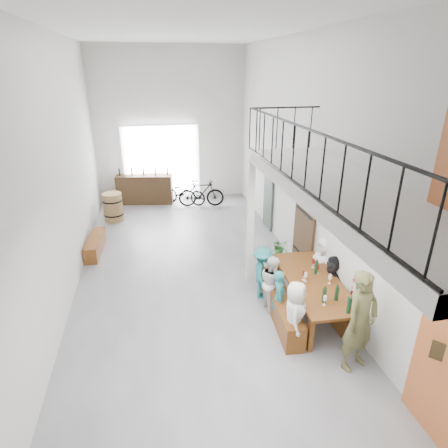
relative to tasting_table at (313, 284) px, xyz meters
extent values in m
plane|color=slate|center=(-2.20, 2.07, -0.71)|extent=(12.00, 12.00, 0.00)
plane|color=silver|center=(-2.20, 8.07, 2.04)|extent=(5.50, 0.00, 5.50)
plane|color=silver|center=(-2.20, -3.93, 2.04)|extent=(5.50, 0.00, 5.50)
plane|color=silver|center=(-4.95, 2.07, 2.04)|extent=(0.00, 12.00, 12.00)
plane|color=silver|center=(0.55, 2.07, 2.04)|extent=(0.00, 12.00, 12.00)
plane|color=white|center=(-2.20, 2.07, 4.79)|extent=(12.00, 12.00, 0.00)
cube|color=white|center=(-2.60, 8.01, 0.69)|extent=(2.80, 0.08, 2.80)
cube|color=#AC5427|center=(0.50, -2.83, 0.34)|extent=(0.06, 0.95, 2.10)
cube|color=#3D2815|center=(0.50, 1.77, 0.29)|extent=(0.06, 1.10, 2.00)
cube|color=#303A31|center=(0.50, 4.57, 0.29)|extent=(0.06, 0.80, 2.00)
cube|color=#42321A|center=(0.52, 0.67, 1.19)|extent=(0.04, 0.45, 0.55)
cylinder|color=white|center=(0.51, 3.27, 1.69)|extent=(0.04, 0.28, 0.28)
cube|color=silver|center=(-0.20, -1.13, 2.29)|extent=(1.50, 5.60, 0.25)
cube|color=black|center=(-0.93, -1.13, 3.27)|extent=(0.03, 5.60, 0.03)
cube|color=black|center=(-0.93, -1.13, 2.44)|extent=(0.03, 5.60, 0.03)
cube|color=black|center=(-0.20, 1.65, 3.27)|extent=(1.50, 0.03, 0.03)
cube|color=silver|center=(-0.90, 1.62, 0.73)|extent=(0.14, 0.14, 2.88)
cube|color=brown|center=(0.00, 0.00, 0.05)|extent=(1.15, 2.55, 0.06)
cube|color=brown|center=(-0.48, -1.05, -0.34)|extent=(0.09, 0.09, 0.73)
cube|color=brown|center=(0.38, -1.10, -0.34)|extent=(0.09, 0.09, 0.73)
cube|color=brown|center=(-0.38, 1.10, -0.34)|extent=(0.09, 0.09, 0.73)
cube|color=brown|center=(0.48, 1.05, -0.34)|extent=(0.09, 0.09, 0.73)
cube|color=brown|center=(-0.66, 0.04, -0.44)|extent=(0.56, 2.31, 0.53)
cube|color=brown|center=(0.37, 0.01, -0.48)|extent=(0.28, 1.95, 0.45)
cylinder|color=black|center=(-0.13, -0.73, 0.26)|extent=(0.07, 0.07, 0.35)
cylinder|color=black|center=(0.11, -0.72, 0.26)|extent=(0.07, 0.07, 0.35)
cylinder|color=black|center=(0.15, 0.25, 0.26)|extent=(0.07, 0.07, 0.35)
cube|color=brown|center=(-4.70, 3.83, -0.49)|extent=(0.44, 1.57, 0.44)
cylinder|color=olive|center=(-4.35, 6.12, -0.23)|extent=(0.63, 0.63, 0.95)
cylinder|color=black|center=(-4.35, 6.12, -0.47)|extent=(0.64, 0.64, 0.05)
cylinder|color=black|center=(-4.35, 6.12, 0.00)|extent=(0.64, 0.64, 0.05)
cube|color=#3D2815|center=(-3.29, 7.72, -0.17)|extent=(2.10, 0.90, 1.07)
cylinder|color=black|center=(-4.15, 7.82, 0.51)|extent=(0.06, 0.06, 0.28)
cylinder|color=black|center=(-3.71, 7.81, 0.51)|extent=(0.06, 0.06, 0.28)
cylinder|color=black|center=(-3.29, 7.70, 0.51)|extent=(0.06, 0.06, 0.28)
cylinder|color=black|center=(-2.87, 7.61, 0.51)|extent=(0.06, 0.06, 0.28)
cylinder|color=black|center=(-2.43, 7.61, 0.51)|extent=(0.06, 0.06, 0.28)
imported|color=white|center=(-0.71, -0.81, -0.06)|extent=(0.63, 0.75, 1.30)
imported|color=#226F73|center=(-0.75, -0.09, -0.14)|extent=(0.38, 0.48, 1.13)
imported|color=white|center=(-0.74, 0.38, -0.10)|extent=(0.51, 0.62, 1.21)
imported|color=#226F73|center=(-0.83, 0.81, -0.10)|extent=(0.63, 0.87, 1.21)
imported|color=#B31E38|center=(0.63, -0.51, -0.15)|extent=(0.41, 0.70, 1.12)
imported|color=black|center=(0.50, 0.18, -0.11)|extent=(0.58, 1.15, 1.18)
imported|color=white|center=(0.57, 0.79, -0.05)|extent=(0.47, 0.67, 1.31)
imported|color=brown|center=(0.12, -1.53, 0.21)|extent=(0.78, 0.65, 1.83)
imported|color=#215120|center=(0.25, 2.67, -0.48)|extent=(0.46, 0.41, 0.45)
imported|color=black|center=(-1.89, 7.29, -0.26)|extent=(1.77, 1.33, 0.89)
imported|color=black|center=(-1.28, 6.92, -0.21)|extent=(1.71, 0.67, 1.00)
camera|label=1|loc=(-3.07, -6.00, 4.05)|focal=30.00mm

